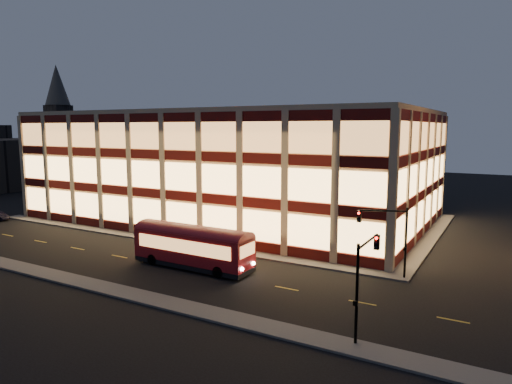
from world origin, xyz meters
The scene contains 10 objects.
ground centered at (0.00, 0.00, 0.00)m, with size 200.00×200.00×0.00m, color black.
sidewalk_office_south centered at (-3.00, 1.00, 0.07)m, with size 54.00×2.00×0.15m, color #514F4C.
sidewalk_office_east centered at (23.00, 17.00, 0.07)m, with size 2.00×30.00×0.15m, color #514F4C.
sidewalk_near centered at (0.00, -13.00, 0.07)m, with size 100.00×2.00×0.15m, color #514F4C.
office_building centered at (-2.91, 16.91, 7.25)m, with size 50.45×30.45×14.50m.
church_tower centered at (-70.00, 40.00, 9.00)m, with size 5.00×5.00×18.00m, color #2D2621.
church_spire centered at (-70.00, 40.00, 23.00)m, with size 6.00×6.00×10.00m, color #4C473F.
traffic_signal_far centered at (22.21, 0.24, 4.11)m, with size 3.79×1.87×6.00m.
traffic_signal_near centered at (23.50, -11.03, 4.13)m, with size 0.32×4.45×6.00m.
trolley_bus centered at (6.36, -5.25, 2.13)m, with size 11.41×3.09×3.85m.
Camera 1 is at (30.70, -36.83, 12.41)m, focal length 32.00 mm.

